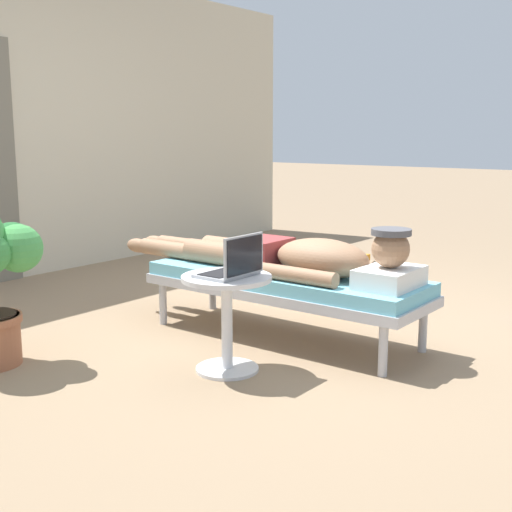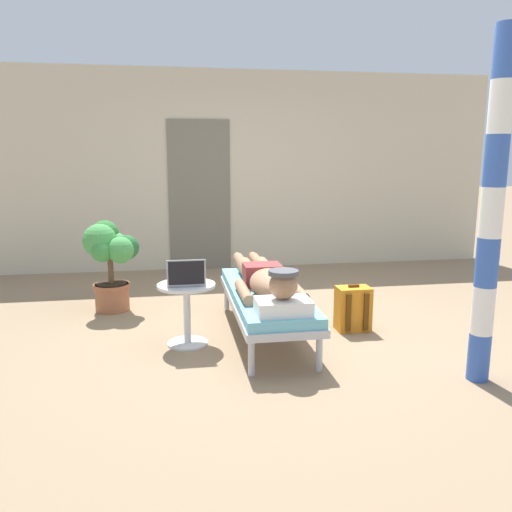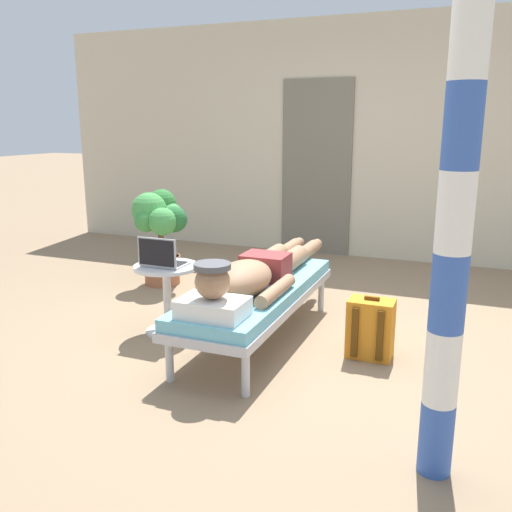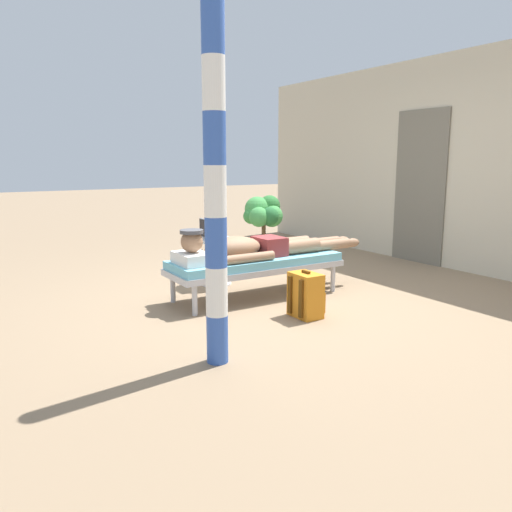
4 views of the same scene
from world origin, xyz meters
TOP-DOWN VIEW (x-y plane):
  - ground_plane at (0.00, 0.00)m, footprint 40.00×40.00m
  - house_wall_back at (-0.20, 2.85)m, footprint 7.60×0.20m
  - house_door_panel at (-0.59, 2.74)m, footprint 0.84×0.03m
  - lounge_chair at (-0.20, -0.10)m, footprint 0.60×1.82m
  - person_reclining at (-0.20, -0.14)m, footprint 0.53×2.17m
  - side_table at (-0.88, -0.21)m, footprint 0.48×0.48m
  - laptop at (-0.88, -0.26)m, footprint 0.31×0.24m
  - backpack at (0.61, -0.08)m, footprint 0.30×0.26m
  - potted_plant at (-1.61, 0.90)m, footprint 0.54×0.56m
  - porch_post at (1.12, -1.24)m, footprint 0.15×0.15m

SIDE VIEW (x-z plane):
  - ground_plane at x=0.00m, z-range 0.00..0.00m
  - backpack at x=0.61m, z-range -0.02..0.41m
  - lounge_chair at x=-0.20m, z-range 0.14..0.56m
  - side_table at x=-0.88m, z-range 0.09..0.62m
  - person_reclining at x=-0.20m, z-range 0.36..0.68m
  - laptop at x=-0.88m, z-range 0.47..0.69m
  - potted_plant at x=-1.61m, z-range 0.13..1.04m
  - house_door_panel at x=-0.59m, z-range 0.00..2.04m
  - porch_post at x=1.12m, z-range 0.00..2.38m
  - house_wall_back at x=-0.20m, z-range 0.00..2.70m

